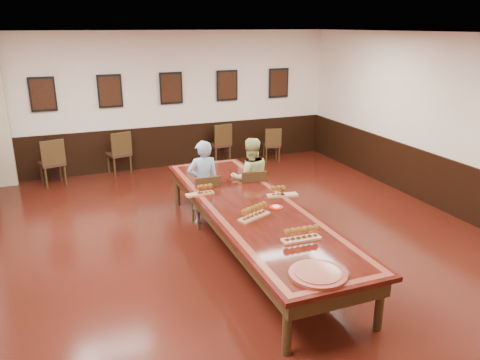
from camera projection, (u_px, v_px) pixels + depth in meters
name	position (u px, v px, depth m)	size (l,w,h in m)	color
floor	(252.00, 252.00, 7.20)	(8.00, 10.00, 0.02)	black
ceiling	(254.00, 33.00, 6.19)	(8.00, 10.00, 0.02)	white
wall_back	(171.00, 100.00, 11.12)	(8.00, 0.02, 3.20)	#F1DCC9
wall_right	(466.00, 129.00, 8.08)	(0.02, 10.00, 3.20)	#F1DCC9
chair_man	(205.00, 200.00, 8.01)	(0.43, 0.47, 0.93)	#321A16
chair_woman	(251.00, 194.00, 8.29)	(0.44, 0.48, 0.93)	#321A16
spare_chair_a	(52.00, 162.00, 10.04)	(0.48, 0.53, 1.03)	#321A16
spare_chair_b	(119.00, 152.00, 10.81)	(0.47, 0.52, 1.01)	#321A16
spare_chair_c	(219.00, 143.00, 11.66)	(0.47, 0.52, 1.01)	#321A16
spare_chair_d	(272.00, 144.00, 11.87)	(0.41, 0.44, 0.87)	#321A16
person_man	(203.00, 183.00, 8.02)	(0.54, 0.36, 1.48)	teal
person_woman	(250.00, 178.00, 8.30)	(0.72, 0.56, 1.46)	#CCD082
pink_phone	(279.00, 194.00, 7.44)	(0.07, 0.14, 0.01)	#E64C76
wainscoting	(252.00, 221.00, 7.04)	(8.00, 10.00, 1.00)	black
conference_table	(252.00, 214.00, 7.01)	(1.40, 5.00, 0.76)	black
posters	(171.00, 88.00, 10.96)	(6.14, 0.04, 0.74)	black
flight_a	(202.00, 190.00, 7.40)	(0.45, 0.15, 0.17)	#AF7449
flight_b	(281.00, 191.00, 7.32)	(0.50, 0.23, 0.18)	#AF7449
flight_c	(254.00, 212.00, 6.50)	(0.53, 0.35, 0.19)	#AF7449
flight_d	(302.00, 234.00, 5.82)	(0.51, 0.17, 0.19)	#AF7449
red_plate_grp	(276.00, 207.00, 6.88)	(0.20, 0.20, 0.03)	red
carved_platter	(318.00, 274.00, 5.01)	(0.79, 0.79, 0.05)	#5C1A12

